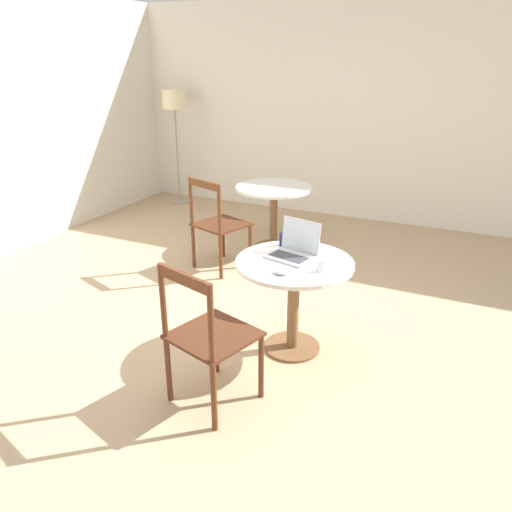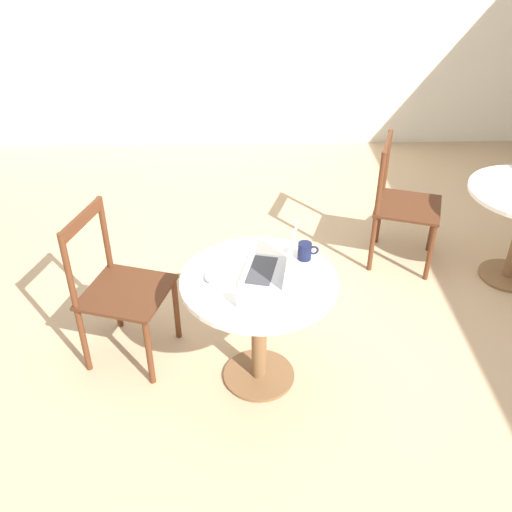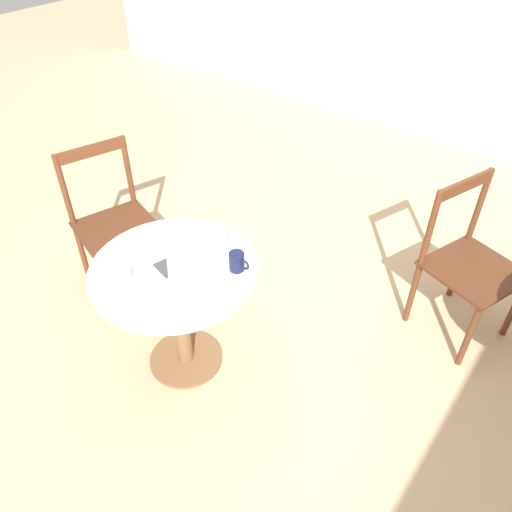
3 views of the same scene
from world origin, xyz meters
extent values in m
plane|color=tan|center=(0.00, 0.00, 0.00)|extent=(16.00, 16.00, 0.00)
cylinder|color=brown|center=(-0.15, -0.33, 0.01)|extent=(0.42, 0.42, 0.02)
cylinder|color=brown|center=(-0.15, -0.33, 0.35)|extent=(0.09, 0.09, 0.66)
cylinder|color=silver|center=(-0.15, -0.33, 0.69)|extent=(0.83, 0.83, 0.03)
cylinder|color=#562D19|center=(-0.65, 0.03, 0.23)|extent=(0.04, 0.04, 0.45)
cylinder|color=#562D19|center=(-0.77, -0.36, 0.23)|extent=(0.04, 0.04, 0.45)
cylinder|color=#562D19|center=(-1.04, 0.15, 0.23)|extent=(0.04, 0.04, 0.45)
cylinder|color=#562D19|center=(-1.16, -0.24, 0.23)|extent=(0.04, 0.04, 0.45)
cube|color=#492715|center=(-0.90, -0.11, 0.46)|extent=(0.57, 0.57, 0.02)
cylinder|color=#562D19|center=(-1.04, 0.15, 0.71)|extent=(0.04, 0.04, 0.47)
cylinder|color=#562D19|center=(-1.16, -0.24, 0.71)|extent=(0.04, 0.04, 0.47)
cube|color=#562D19|center=(-1.10, -0.05, 0.91)|extent=(0.15, 0.42, 0.07)
cylinder|color=#562D19|center=(1.10, 0.61, 0.23)|extent=(0.04, 0.04, 0.45)
cylinder|color=#562D19|center=(0.84, 1.13, 0.23)|extent=(0.04, 0.04, 0.45)
cylinder|color=#562D19|center=(0.71, 0.74, 0.23)|extent=(0.04, 0.04, 0.45)
cube|color=#492715|center=(0.97, 0.87, 0.46)|extent=(0.58, 0.58, 0.02)
cylinder|color=#562D19|center=(0.84, 1.13, 0.71)|extent=(0.04, 0.04, 0.47)
cylinder|color=#562D19|center=(0.71, 0.74, 0.71)|extent=(0.04, 0.04, 0.47)
cube|color=#562D19|center=(0.78, 0.94, 0.91)|extent=(0.16, 0.42, 0.07)
cube|color=#B7B7BC|center=(-0.11, -0.29, 0.71)|extent=(0.30, 0.36, 0.02)
cube|color=#38383D|center=(-0.13, -0.28, 0.73)|extent=(0.19, 0.29, 0.00)
cube|color=#B7B7BC|center=(0.01, -0.32, 0.84)|extent=(0.10, 0.31, 0.23)
cube|color=silver|center=(0.01, -0.32, 0.84)|extent=(0.09, 0.28, 0.21)
ellipsoid|color=#B7B7BC|center=(-0.40, -0.33, 0.72)|extent=(0.06, 0.10, 0.03)
cylinder|color=#141938|center=(0.10, -0.15, 0.76)|extent=(0.07, 0.07, 0.10)
torus|color=#141938|center=(0.15, -0.15, 0.76)|extent=(0.06, 0.01, 0.06)
cylinder|color=silver|center=(-0.24, -0.55, 0.75)|extent=(0.06, 0.06, 0.09)
camera|label=1|loc=(-3.17, -1.45, 2.05)|focal=35.00mm
camera|label=2|loc=(-0.23, -2.74, 2.44)|focal=40.00mm
camera|label=3|loc=(1.30, -1.53, 2.31)|focal=35.00mm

